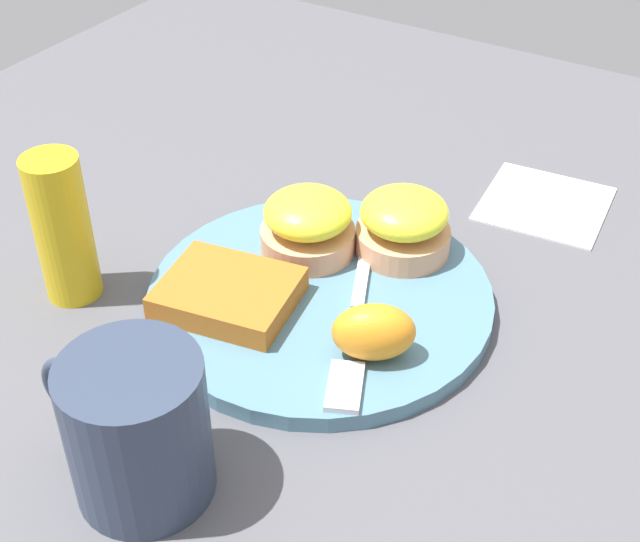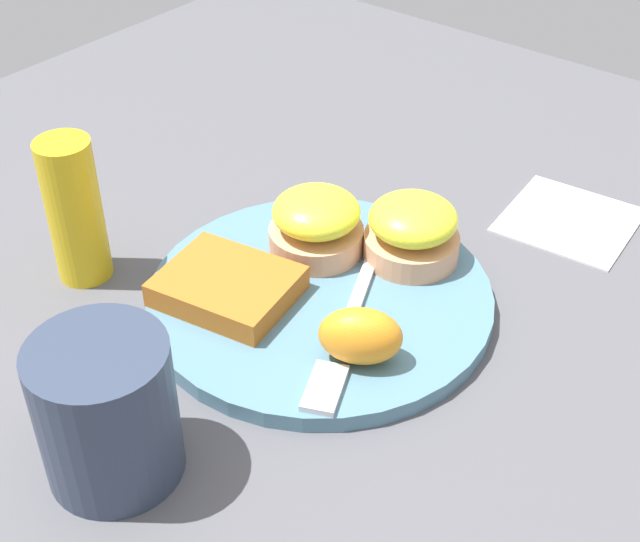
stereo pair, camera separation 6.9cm
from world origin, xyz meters
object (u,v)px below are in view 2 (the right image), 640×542
(sandwich_benedict_left, at_px, (412,230))
(condiment_bottle, at_px, (75,211))
(sandwich_benedict_right, at_px, (316,223))
(cup, at_px, (105,410))
(orange_wedge, at_px, (360,336))
(hashbrown_patty, at_px, (227,286))
(fork, at_px, (350,319))

(sandwich_benedict_left, distance_m, condiment_bottle, 0.27)
(sandwich_benedict_right, relative_size, cup, 0.66)
(cup, height_order, condiment_bottle, condiment_bottle)
(orange_wedge, bearing_deg, cup, 66.42)
(sandwich_benedict_left, distance_m, hashbrown_patty, 0.16)
(condiment_bottle, bearing_deg, sandwich_benedict_left, -140.49)
(condiment_bottle, bearing_deg, hashbrown_patty, -162.77)
(orange_wedge, relative_size, fork, 0.28)
(condiment_bottle, bearing_deg, sandwich_benedict_right, -137.14)
(cup, bearing_deg, orange_wedge, -113.58)
(cup, bearing_deg, sandwich_benedict_left, -96.21)
(sandwich_benedict_right, xyz_separation_m, fork, (-0.08, 0.06, -0.02))
(orange_wedge, height_order, fork, orange_wedge)
(sandwich_benedict_left, xyz_separation_m, sandwich_benedict_right, (0.07, 0.04, 0.00))
(sandwich_benedict_right, bearing_deg, cup, 97.97)
(sandwich_benedict_left, height_order, fork, sandwich_benedict_left)
(sandwich_benedict_right, xyz_separation_m, cup, (-0.04, 0.25, 0.01))
(sandwich_benedict_left, relative_size, hashbrown_patty, 0.79)
(orange_wedge, relative_size, cup, 0.50)
(hashbrown_patty, height_order, condiment_bottle, condiment_bottle)
(cup, bearing_deg, sandwich_benedict_right, -82.03)
(hashbrown_patty, distance_m, condiment_bottle, 0.14)
(fork, bearing_deg, sandwich_benedict_left, -83.62)
(fork, relative_size, cup, 1.81)
(fork, distance_m, condiment_bottle, 0.24)
(orange_wedge, bearing_deg, condiment_bottle, 10.40)
(sandwich_benedict_left, distance_m, orange_wedge, 0.13)
(sandwich_benedict_right, relative_size, orange_wedge, 1.31)
(cup, bearing_deg, condiment_bottle, -34.60)
(fork, xyz_separation_m, cup, (0.04, 0.20, 0.03))
(sandwich_benedict_left, relative_size, sandwich_benedict_right, 1.00)
(sandwich_benedict_left, xyz_separation_m, fork, (-0.01, 0.10, -0.02))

